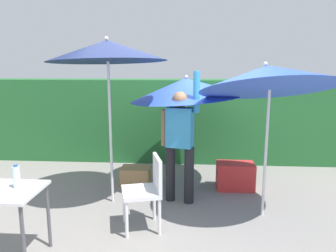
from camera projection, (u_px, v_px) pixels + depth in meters
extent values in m
plane|color=gray|center=(167.00, 207.00, 4.45)|extent=(24.00, 24.00, 0.00)
cube|color=#23602D|center=(175.00, 120.00, 6.58)|extent=(8.00, 0.70, 1.67)
cylinder|color=silver|center=(111.00, 134.00, 4.45)|extent=(0.04, 0.04, 2.00)
cone|color=#19234C|center=(107.00, 51.00, 4.23)|extent=(1.62, 1.62, 0.38)
sphere|color=silver|center=(106.00, 38.00, 4.20)|extent=(0.05, 0.05, 0.05)
cylinder|color=silver|center=(266.00, 154.00, 4.06)|extent=(0.04, 0.04, 1.66)
cone|color=blue|center=(268.00, 77.00, 3.87)|extent=(1.73, 1.72, 0.76)
sphere|color=silver|center=(266.00, 64.00, 3.83)|extent=(0.05, 0.05, 0.05)
cylinder|color=silver|center=(185.00, 142.00, 5.15)|extent=(0.04, 0.04, 1.45)
cone|color=blue|center=(186.00, 88.00, 4.97)|extent=(1.80, 1.78, 0.47)
sphere|color=silver|center=(186.00, 77.00, 4.93)|extent=(0.05, 0.05, 0.05)
cylinder|color=black|center=(189.00, 175.00, 4.52)|extent=(0.14, 0.14, 0.82)
cylinder|color=black|center=(170.00, 173.00, 4.61)|extent=(0.14, 0.14, 0.82)
cube|color=#338EC6|center=(180.00, 127.00, 4.44)|extent=(0.40, 0.30, 0.56)
sphere|color=#8C6647|center=(180.00, 100.00, 4.37)|extent=(0.22, 0.22, 0.22)
cylinder|color=#338EC6|center=(197.00, 92.00, 4.27)|extent=(0.11, 0.11, 0.56)
cylinder|color=#8C6647|center=(164.00, 128.00, 4.51)|extent=(0.11, 0.11, 0.52)
cylinder|color=silver|center=(124.00, 206.00, 3.98)|extent=(0.04, 0.04, 0.44)
cylinder|color=silver|center=(127.00, 220.00, 3.61)|extent=(0.04, 0.04, 0.44)
cylinder|color=silver|center=(154.00, 203.00, 4.05)|extent=(0.04, 0.04, 0.44)
cylinder|color=silver|center=(159.00, 217.00, 3.68)|extent=(0.04, 0.04, 0.44)
cube|color=silver|center=(141.00, 192.00, 3.78)|extent=(0.54, 0.54, 0.05)
cube|color=silver|center=(157.00, 173.00, 3.78)|extent=(0.16, 0.43, 0.40)
cube|color=red|center=(235.00, 176.00, 5.07)|extent=(0.59, 0.36, 0.43)
cube|color=#9E7A4C|center=(136.00, 176.00, 5.23)|extent=(0.47, 0.34, 0.31)
cylinder|color=#4C4C51|center=(48.00, 216.00, 3.41)|extent=(0.04, 0.04, 0.72)
cylinder|color=#4C4C51|center=(24.00, 242.00, 2.90)|extent=(0.04, 0.04, 0.72)
cylinder|color=silver|center=(17.00, 177.00, 3.14)|extent=(0.07, 0.07, 0.22)
cylinder|color=#2D60B7|center=(16.00, 166.00, 3.11)|extent=(0.04, 0.04, 0.02)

